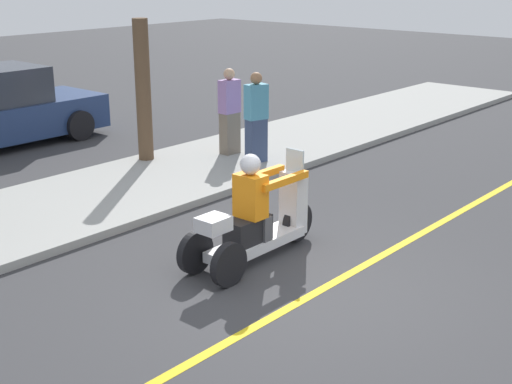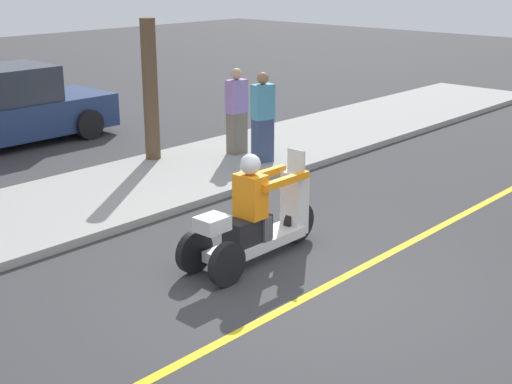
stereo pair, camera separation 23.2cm
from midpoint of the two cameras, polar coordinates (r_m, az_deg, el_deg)
name	(u,v)px [view 2 (the right image)]	position (r m, az deg, el deg)	size (l,w,h in m)	color
ground_plane	(310,295)	(8.26, 5.17, -8.24)	(60.00, 60.00, 0.00)	#38383A
lane_stripe	(329,285)	(8.52, 6.64, -7.42)	(24.00, 0.12, 0.01)	gold
sidewalk_strip	(78,203)	(11.40, -13.46, -0.86)	(28.00, 2.80, 0.12)	#9E9E99
motorcycle_trike	(256,222)	(9.00, 0.75, -2.38)	(2.20, 0.66, 1.41)	black
spectator_end_of_line	(263,119)	(13.00, 1.05, 5.84)	(0.44, 0.32, 1.65)	#38476B
spectator_mid_group	(237,113)	(13.60, -1.06, 6.35)	(0.40, 0.25, 1.63)	#726656
tree_trunk	(150,90)	(13.26, -7.95, 8.08)	(0.28, 0.28, 2.57)	brown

